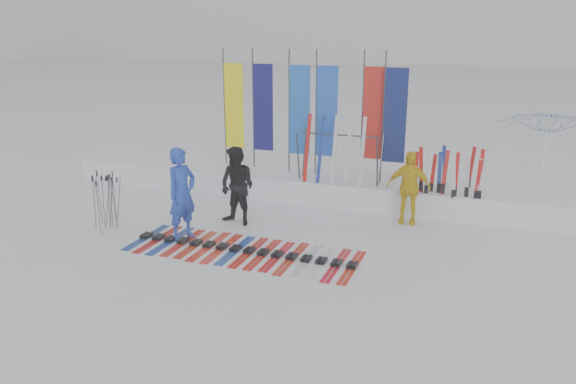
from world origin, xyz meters
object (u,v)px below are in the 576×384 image
at_px(ski_row, 243,250).
at_px(person_black, 237,186).
at_px(person_yellow, 408,187).
at_px(tent_canopy, 543,159).
at_px(ski_rack, 340,151).
at_px(person_blue, 182,194).

bearing_deg(ski_row, person_black, 118.19).
distance_m(person_yellow, tent_canopy, 3.75).
height_order(person_black, ski_row, person_black).
distance_m(person_black, person_yellow, 3.87).
bearing_deg(ski_rack, person_blue, -125.29).
distance_m(ski_row, ski_rack, 4.05).
distance_m(person_yellow, ski_rack, 2.08).
bearing_deg(ski_row, person_blue, 170.43).
bearing_deg(tent_canopy, ski_row, -137.24).
relative_size(person_blue, ski_row, 0.42).
relative_size(person_black, ski_rack, 0.87).
relative_size(person_yellow, ski_rack, 0.82).
height_order(person_yellow, ski_rack, ski_rack).
xyz_separation_m(person_yellow, tent_canopy, (2.89, 2.36, 0.38)).
xyz_separation_m(person_black, ski_row, (0.80, -1.49, -0.86)).
relative_size(tent_canopy, ski_row, 0.58).
xyz_separation_m(person_yellow, ski_row, (-2.80, -2.90, -0.81)).
relative_size(person_black, tent_canopy, 0.66).
bearing_deg(tent_canopy, ski_rack, -161.75).
distance_m(person_black, tent_canopy, 7.51).
relative_size(ski_row, ski_rack, 2.29).
relative_size(person_blue, ski_rack, 0.96).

